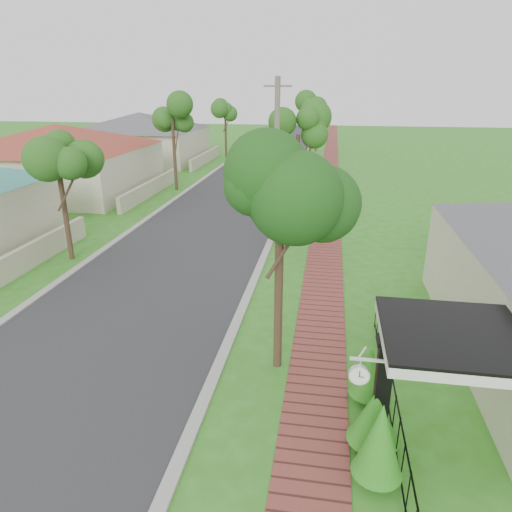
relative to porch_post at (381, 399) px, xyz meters
The scene contains 16 objects.
ground 4.79m from the porch_post, 167.60° to the left, with size 160.00×160.00×0.00m, color #33751B.
road 22.34m from the porch_post, 109.77° to the left, with size 7.00×120.00×0.02m, color #28282B.
kerb_right 21.39m from the porch_post, 100.52° to the left, with size 0.30×120.00×0.10m, color #9E9E99.
kerb_left 23.83m from the porch_post, 118.07° to the left, with size 0.30×120.00×0.10m, color #9E9E99.
sidewalk 21.07m from the porch_post, 93.54° to the left, with size 1.50×120.00×0.03m, color brown.
porch_post is the anchor object (origin of this frame).
picket_fence 1.21m from the porch_post, 70.71° to the left, with size 0.03×8.02×1.00m.
street_trees 29.02m from the porch_post, 104.93° to the left, with size 10.70×37.65×5.89m.
hedge_row 0.40m from the porch_post, behind, with size 0.93×3.23×1.88m.
far_house_red 28.70m from the porch_post, 132.91° to the left, with size 15.56×15.56×4.60m.
far_house_grey 40.09m from the porch_post, 119.15° to the left, with size 15.56×15.56×4.60m.
parked_car_red 22.41m from the porch_post, 104.34° to the left, with size 1.55×3.84×1.31m, color maroon.
parked_car_white 35.87m from the porch_post, 98.90° to the left, with size 1.71×4.89×1.61m, color #BABABC.
near_tree 4.93m from the porch_post, 133.51° to the left, with size 2.27×2.27×5.83m.
utility_pole 13.24m from the porch_post, 106.34° to the left, with size 1.20×0.24×7.37m.
station_clock 1.05m from the porch_post, 141.34° to the right, with size 0.67×0.13×0.57m.
Camera 1 is at (3.29, -8.83, 7.01)m, focal length 32.00 mm.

